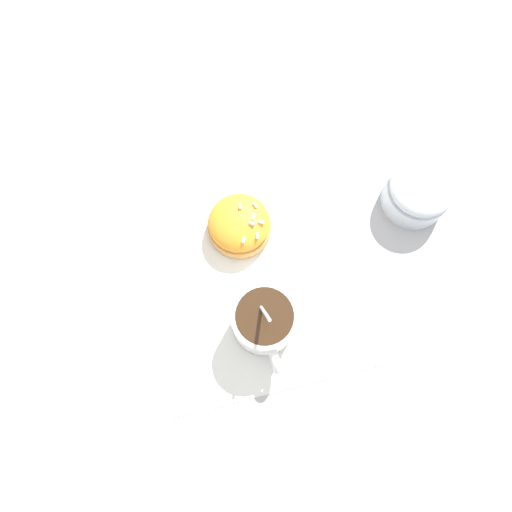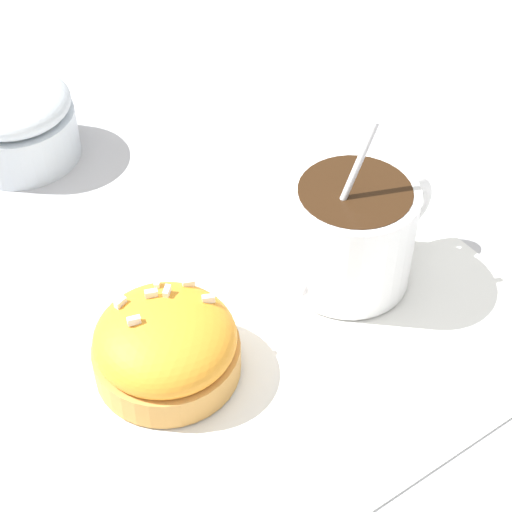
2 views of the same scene
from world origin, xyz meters
The scene contains 5 objects.
ground_plane centered at (0.00, 0.00, 0.00)m, with size 3.00×3.00×0.00m, color #B2B2B7.
paper_napkin centered at (0.00, 0.00, 0.00)m, with size 0.30×0.29×0.00m.
coffee_cup centered at (0.07, -0.01, 0.04)m, with size 0.11×0.08×0.11m.
frosted_pastry centered at (-0.06, -0.01, 0.02)m, with size 0.08×0.08×0.05m.
sugar_bowl centered at (-0.04, 0.23, 0.03)m, with size 0.08×0.08×0.06m.
Camera 2 is at (-0.20, -0.28, 0.38)m, focal length 60.00 mm.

